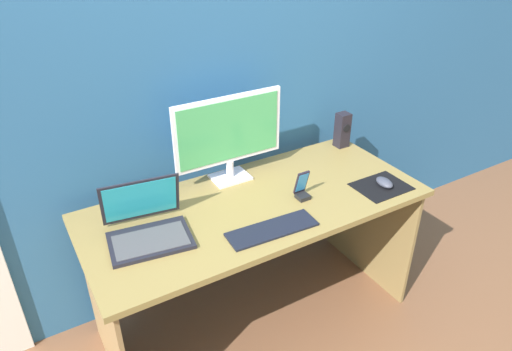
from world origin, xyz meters
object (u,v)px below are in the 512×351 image
at_px(monitor, 229,134).
at_px(keyboard_external, 272,229).
at_px(laptop, 147,226).
at_px(phone_in_dock, 302,189).
at_px(mouse, 384,182).
at_px(speaker_right, 342,130).

xyz_separation_m(monitor, keyboard_external, (-0.05, -0.46, -0.23)).
relative_size(laptop, phone_in_dock, 2.60).
bearing_deg(mouse, keyboard_external, -171.97).
distance_m(laptop, keyboard_external, 0.50).
distance_m(speaker_right, mouse, 0.46).
height_order(laptop, keyboard_external, laptop).
xyz_separation_m(speaker_right, phone_in_dock, (-0.50, -0.32, -0.05)).
xyz_separation_m(monitor, speaker_right, (0.69, 0.00, -0.14)).
xyz_separation_m(laptop, mouse, (1.09, -0.20, -0.03)).
distance_m(monitor, speaker_right, 0.71).
bearing_deg(mouse, monitor, 149.43).
bearing_deg(phone_in_dock, keyboard_external, -150.36).
xyz_separation_m(monitor, mouse, (0.59, -0.44, -0.21)).
xyz_separation_m(speaker_right, keyboard_external, (-0.74, -0.46, -0.09)).
height_order(mouse, phone_in_dock, phone_in_dock).
relative_size(monitor, phone_in_dock, 3.99).
relative_size(monitor, mouse, 5.47).
bearing_deg(monitor, keyboard_external, -96.42).
distance_m(monitor, laptop, 0.59).
distance_m(keyboard_external, phone_in_dock, 0.29).
bearing_deg(phone_in_dock, monitor, 121.48).
distance_m(monitor, phone_in_dock, 0.42).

